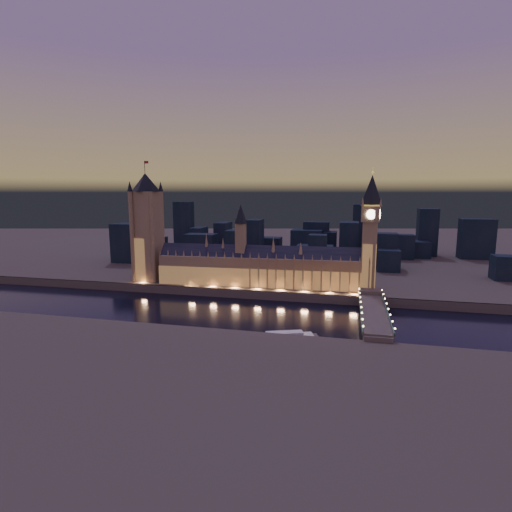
% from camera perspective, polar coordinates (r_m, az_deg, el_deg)
% --- Properties ---
extents(ground_plane, '(2000.00, 2000.00, 0.00)m').
position_cam_1_polar(ground_plane, '(333.74, -2.99, -7.88)').
color(ground_plane, black).
rests_on(ground_plane, ground).
extents(north_bank, '(2000.00, 960.00, 8.00)m').
position_cam_1_polar(north_bank, '(836.69, 6.86, 2.59)').
color(north_bank, '#4E3E39').
rests_on(north_bank, ground).
extents(embankment_wall, '(2000.00, 2.50, 8.00)m').
position_cam_1_polar(embankment_wall, '(370.76, -1.25, -5.50)').
color(embankment_wall, '#4F4A40').
rests_on(embankment_wall, ground).
extents(palace_of_westminster, '(202.00, 28.62, 78.00)m').
position_cam_1_polar(palace_of_westminster, '(383.93, 0.57, -1.57)').
color(palace_of_westminster, '#8F7858').
rests_on(palace_of_westminster, north_bank).
extents(victoria_tower, '(31.68, 31.68, 120.29)m').
position_cam_1_polar(victoria_tower, '(419.81, -15.31, 4.71)').
color(victoria_tower, '#8F7858').
rests_on(victoria_tower, north_bank).
extents(elizabeth_tower, '(18.00, 18.00, 111.11)m').
position_cam_1_polar(elizabeth_tower, '(370.18, 16.03, 4.49)').
color(elizabeth_tower, '#8F7858').
rests_on(elizabeth_tower, north_bank).
extents(westminster_bridge, '(19.76, 113.00, 15.90)m').
position_cam_1_polar(westminster_bridge, '(317.39, 16.38, -8.02)').
color(westminster_bridge, '#4F4A40').
rests_on(westminster_bridge, ground).
extents(river_boat, '(48.15, 26.58, 4.50)m').
position_cam_1_polar(river_boat, '(274.55, 4.08, -11.35)').
color(river_boat, '#4F4A40').
rests_on(river_boat, ground).
extents(city_backdrop, '(486.32, 215.63, 74.52)m').
position_cam_1_polar(city_backdrop, '(559.50, 7.57, 2.14)').
color(city_backdrop, black).
rests_on(city_backdrop, north_bank).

